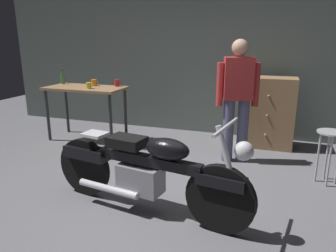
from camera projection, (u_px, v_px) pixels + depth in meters
The scene contains 11 objects.
ground_plane at pixel (145, 201), 3.42m from camera, with size 12.00×12.00×0.00m, color slate.
back_wall at pixel (206, 46), 5.56m from camera, with size 8.00×0.12×3.10m, color #56605B.
workbench at pixel (86, 94), 5.29m from camera, with size 1.30×0.64×0.90m.
motorcycle at pixel (146, 170), 3.10m from camera, with size 2.17×0.67×1.00m.
person_standing at pixel (237, 96), 4.30m from camera, with size 0.55×0.32×1.67m.
shop_stool at pixel (330, 143), 3.72m from camera, with size 0.32×0.32×0.64m.
wooden_dresser at pixel (268, 112), 5.02m from camera, with size 0.80×0.47×1.10m.
mug_red_diner at pixel (117, 83), 5.31m from camera, with size 0.11×0.08×0.11m.
mug_yellow_tall at pixel (89, 86), 5.07m from camera, with size 0.11×0.08×0.10m.
mug_orange_travel at pixel (94, 82), 5.39m from camera, with size 0.12×0.09×0.10m.
bottle at pixel (63, 78), 5.58m from camera, with size 0.06×0.06×0.24m.
Camera 1 is at (1.23, -2.83, 1.69)m, focal length 34.19 mm.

